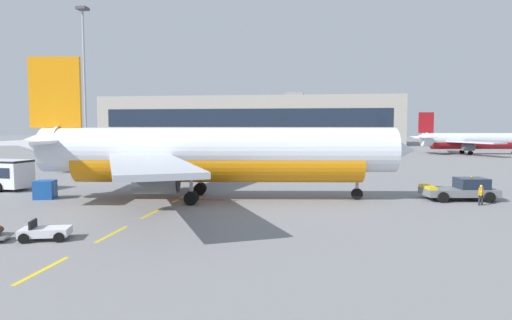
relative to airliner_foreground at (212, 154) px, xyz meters
The scene contains 10 objects.
ground 26.40m from the airliner_foreground, 42.93° to the left, with size 400.00×400.00×0.00m, color slate.
apron_paint_markings 16.01m from the airliner_foreground, 100.72° to the left, with size 8.00×94.05×0.01m.
airliner_foreground is the anchor object (origin of this frame).
pushback_tug 21.64m from the airliner_foreground, ahead, with size 6.34×3.86×2.08m.
airliner_mid_left 79.27m from the airliner_foreground, 58.08° to the left, with size 26.20×25.78×9.19m.
ground_power_truck 32.85m from the airliner_foreground, 138.45° to the left, with size 2.79×7.05×3.14m.
ground_crew_worker 22.19m from the airliner_foreground, ahead, with size 0.48×0.53×1.66m.
uld_cargo_container 14.98m from the airliner_foreground, behind, with size 1.92×1.89×1.60m.
apron_light_mast_near 51.78m from the airliner_foreground, 130.43° to the left, with size 1.80×1.80×27.10m.
terminal_satellite 117.96m from the airliner_foreground, 97.22° to the left, with size 98.99×27.21×17.42m.
Camera 1 is at (30.19, -15.63, 6.42)m, focal length 31.77 mm.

